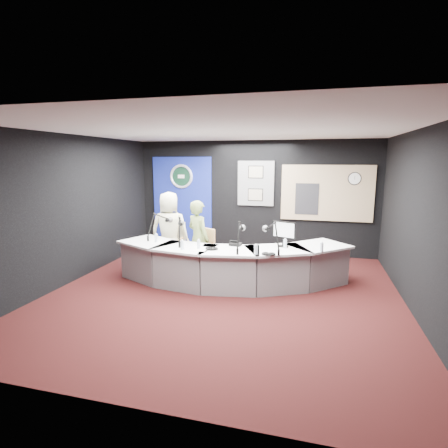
% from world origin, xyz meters
% --- Properties ---
extents(ground, '(6.00, 6.00, 0.00)m').
position_xyz_m(ground, '(0.00, 0.00, 0.00)').
color(ground, black).
rests_on(ground, ground).
extents(ceiling, '(6.00, 6.00, 0.02)m').
position_xyz_m(ceiling, '(0.00, 0.00, 2.80)').
color(ceiling, silver).
rests_on(ceiling, ground).
extents(wall_back, '(6.00, 0.02, 2.80)m').
position_xyz_m(wall_back, '(0.00, 3.00, 1.40)').
color(wall_back, black).
rests_on(wall_back, ground).
extents(wall_front, '(6.00, 0.02, 2.80)m').
position_xyz_m(wall_front, '(0.00, -3.00, 1.40)').
color(wall_front, black).
rests_on(wall_front, ground).
extents(wall_left, '(0.02, 6.00, 2.80)m').
position_xyz_m(wall_left, '(-3.00, 0.00, 1.40)').
color(wall_left, black).
rests_on(wall_left, ground).
extents(wall_right, '(0.02, 6.00, 2.80)m').
position_xyz_m(wall_right, '(3.00, 0.00, 1.40)').
color(wall_right, black).
rests_on(wall_right, ground).
extents(broadcast_desk, '(4.50, 1.90, 0.75)m').
position_xyz_m(broadcast_desk, '(-0.05, 0.55, 0.38)').
color(broadcast_desk, silver).
rests_on(broadcast_desk, ground).
extents(backdrop_panel, '(1.60, 0.05, 2.30)m').
position_xyz_m(backdrop_panel, '(-1.90, 2.97, 1.25)').
color(backdrop_panel, navy).
rests_on(backdrop_panel, wall_back).
extents(agency_seal, '(0.63, 0.07, 0.63)m').
position_xyz_m(agency_seal, '(-1.90, 2.93, 1.90)').
color(agency_seal, silver).
rests_on(agency_seal, backdrop_panel).
extents(seal_center, '(0.48, 0.01, 0.48)m').
position_xyz_m(seal_center, '(-1.90, 2.94, 1.90)').
color(seal_center, black).
rests_on(seal_center, backdrop_panel).
extents(pinboard, '(0.90, 0.04, 1.10)m').
position_xyz_m(pinboard, '(0.05, 2.97, 1.75)').
color(pinboard, slate).
rests_on(pinboard, wall_back).
extents(framed_photo_upper, '(0.34, 0.02, 0.27)m').
position_xyz_m(framed_photo_upper, '(0.05, 2.94, 2.03)').
color(framed_photo_upper, gray).
rests_on(framed_photo_upper, pinboard).
extents(framed_photo_lower, '(0.34, 0.02, 0.27)m').
position_xyz_m(framed_photo_lower, '(0.05, 2.94, 1.47)').
color(framed_photo_lower, gray).
rests_on(framed_photo_lower, pinboard).
extents(booth_window_frame, '(2.12, 0.06, 1.32)m').
position_xyz_m(booth_window_frame, '(1.75, 2.97, 1.55)').
color(booth_window_frame, tan).
rests_on(booth_window_frame, wall_back).
extents(booth_glow, '(2.00, 0.02, 1.20)m').
position_xyz_m(booth_glow, '(1.75, 2.96, 1.55)').
color(booth_glow, '#D2C184').
rests_on(booth_glow, booth_window_frame).
extents(equipment_rack, '(0.55, 0.02, 0.75)m').
position_xyz_m(equipment_rack, '(1.30, 2.94, 1.40)').
color(equipment_rack, black).
rests_on(equipment_rack, booth_window_frame).
extents(wall_clock, '(0.28, 0.01, 0.28)m').
position_xyz_m(wall_clock, '(2.35, 2.94, 1.90)').
color(wall_clock, white).
rests_on(wall_clock, booth_window_frame).
extents(armchair_left, '(0.63, 0.63, 1.05)m').
position_xyz_m(armchair_left, '(-1.51, 1.19, 0.52)').
color(armchair_left, tan).
rests_on(armchair_left, ground).
extents(armchair_right, '(0.76, 0.76, 1.00)m').
position_xyz_m(armchair_right, '(-0.74, 0.83, 0.50)').
color(armchair_right, tan).
rests_on(armchair_right, ground).
extents(draped_jacket, '(0.51, 0.14, 0.70)m').
position_xyz_m(draped_jacket, '(-1.51, 1.44, 0.62)').
color(draped_jacket, slate).
rests_on(draped_jacket, armchair_left).
extents(person_man, '(0.90, 0.68, 1.66)m').
position_xyz_m(person_man, '(-1.51, 1.19, 0.83)').
color(person_man, beige).
rests_on(person_man, ground).
extents(person_woman, '(0.67, 0.61, 1.54)m').
position_xyz_m(person_woman, '(-0.74, 0.83, 0.77)').
color(person_woman, olive).
rests_on(person_woman, ground).
extents(computer_monitor, '(0.42, 0.17, 0.29)m').
position_xyz_m(computer_monitor, '(0.96, 0.68, 1.07)').
color(computer_monitor, black).
rests_on(computer_monitor, broadcast_desk).
extents(desk_phone, '(0.23, 0.19, 0.05)m').
position_xyz_m(desk_phone, '(0.09, 0.55, 0.78)').
color(desk_phone, black).
rests_on(desk_phone, broadcast_desk).
extents(headphones_near, '(0.20, 0.20, 0.03)m').
position_xyz_m(headphones_near, '(0.77, 0.05, 0.77)').
color(headphones_near, black).
rests_on(headphones_near, broadcast_desk).
extents(headphones_far, '(0.21, 0.21, 0.04)m').
position_xyz_m(headphones_far, '(-0.26, 0.16, 0.77)').
color(headphones_far, black).
rests_on(headphones_far, broadcast_desk).
extents(paper_stack, '(0.34, 0.38, 0.00)m').
position_xyz_m(paper_stack, '(-1.46, 0.43, 0.75)').
color(paper_stack, white).
rests_on(paper_stack, broadcast_desk).
extents(notepad, '(0.26, 0.35, 0.00)m').
position_xyz_m(notepad, '(-0.46, 0.13, 0.75)').
color(notepad, white).
rests_on(notepad, broadcast_desk).
extents(boom_mic_a, '(0.35, 0.70, 0.60)m').
position_xyz_m(boom_mic_a, '(-1.54, 0.76, 1.05)').
color(boom_mic_a, black).
rests_on(boom_mic_a, broadcast_desk).
extents(boom_mic_b, '(0.32, 0.71, 0.60)m').
position_xyz_m(boom_mic_b, '(-0.96, 0.43, 1.05)').
color(boom_mic_b, black).
rests_on(boom_mic_b, broadcast_desk).
extents(boom_mic_c, '(0.16, 0.74, 0.60)m').
position_xyz_m(boom_mic_c, '(0.24, 0.25, 1.05)').
color(boom_mic_c, black).
rests_on(boom_mic_c, broadcast_desk).
extents(boom_mic_d, '(0.42, 0.66, 0.60)m').
position_xyz_m(boom_mic_d, '(0.78, 0.33, 1.05)').
color(boom_mic_d, black).
rests_on(boom_mic_d, broadcast_desk).
extents(water_bottles, '(3.15, 0.63, 0.18)m').
position_xyz_m(water_bottles, '(0.09, 0.31, 0.84)').
color(water_bottles, silver).
rests_on(water_bottles, broadcast_desk).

